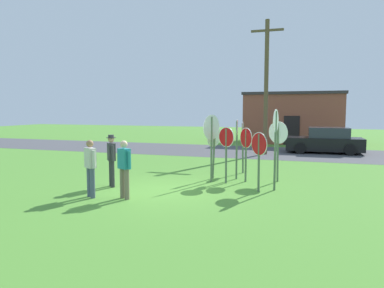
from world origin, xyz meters
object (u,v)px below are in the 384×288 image
utility_pole (266,85)px  stop_sign_tallest (275,135)px  stop_sign_rear_right (237,140)px  stop_sign_nearest (243,139)px  stop_sign_rear_left (211,136)px  person_in_blue (111,157)px  stop_sign_leaning_right (246,145)px  person_near_signs (90,165)px  stop_sign_center_cluster (226,145)px  parked_car_on_street (325,141)px  person_in_dark_shirt (124,166)px  stop_sign_low_front (278,140)px  stop_sign_leaning_left (259,152)px  stop_sign_far_back (214,143)px

utility_pole → stop_sign_tallest: (1.42, -9.17, -2.19)m
stop_sign_rear_right → stop_sign_nearest: 1.33m
stop_sign_rear_left → stop_sign_rear_right: bearing=49.5°
person_in_blue → stop_sign_tallest: bearing=12.7°
stop_sign_rear_right → stop_sign_leaning_right: bearing=-43.5°
stop_sign_tallest → person_near_signs: 5.73m
stop_sign_center_cluster → stop_sign_rear_right: bearing=77.1°
utility_pole → stop_sign_leaning_right: bearing=-87.8°
utility_pole → stop_sign_leaning_right: size_ratio=3.90×
parked_car_on_street → person_in_blue: size_ratio=2.51×
stop_sign_center_cluster → person_in_dark_shirt: 3.83m
parked_car_on_street → utility_pole: bearing=-151.8°
stop_sign_leaning_right → stop_sign_nearest: (-0.43, 1.72, 0.09)m
person_in_dark_shirt → stop_sign_nearest: bearing=64.9°
stop_sign_low_front → person_near_signs: (-4.98, -4.05, -0.53)m
person_in_dark_shirt → utility_pole: bearing=77.5°
stop_sign_leaning_right → parked_car_on_street: bearing=73.3°
person_near_signs → stop_sign_center_cluster: bearing=44.3°
stop_sign_rear_right → stop_sign_rear_left: bearing=-130.5°
stop_sign_tallest → person_in_blue: 5.39m
stop_sign_leaning_left → stop_sign_nearest: 3.32m
parked_car_on_street → stop_sign_tallest: 11.13m
stop_sign_leaning_left → person_in_blue: stop_sign_leaning_left is taller
stop_sign_center_cluster → stop_sign_leaning_right: bearing=38.4°
stop_sign_rear_right → stop_sign_tallest: (1.52, -1.43, 0.29)m
stop_sign_nearest → stop_sign_far_back: stop_sign_nearest is taller
stop_sign_rear_right → stop_sign_leaning_left: bearing=-59.5°
stop_sign_leaning_left → person_near_signs: (-4.56, -2.28, -0.32)m
stop_sign_center_cluster → person_in_blue: size_ratio=1.13×
stop_sign_leaning_left → stop_sign_nearest: stop_sign_nearest is taller
stop_sign_leaning_right → stop_sign_nearest: stop_sign_nearest is taller
stop_sign_low_front → stop_sign_tallest: size_ratio=0.84×
stop_sign_center_cluster → stop_sign_far_back: stop_sign_center_cluster is taller
stop_sign_low_front → stop_sign_rear_right: bearing=178.6°
stop_sign_leaning_left → stop_sign_center_cluster: 1.57m
stop_sign_rear_left → person_in_dark_shirt: size_ratio=1.41×
stop_sign_low_front → stop_sign_rear_right: (-1.48, 0.04, -0.02)m
utility_pole → stop_sign_nearest: (-0.12, -6.40, -2.55)m
stop_sign_low_front → stop_sign_far_back: size_ratio=1.11×
stop_sign_low_front → stop_sign_leaning_left: stop_sign_low_front is taller
stop_sign_nearest → person_near_signs: 6.45m
parked_car_on_street → stop_sign_far_back: (-4.19, -9.70, 0.64)m
stop_sign_rear_right → stop_sign_center_cluster: (-0.20, -0.86, -0.14)m
person_in_blue → stop_sign_far_back: bearing=39.9°
stop_sign_center_cluster → stop_sign_far_back: size_ratio=1.01×
person_in_dark_shirt → stop_sign_rear_left: bearing=60.3°
stop_sign_low_front → person_in_blue: 5.79m
person_near_signs → stop_sign_rear_right: bearing=49.4°
stop_sign_nearest → stop_sign_tallest: 3.18m
person_near_signs → stop_sign_tallest: bearing=27.9°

